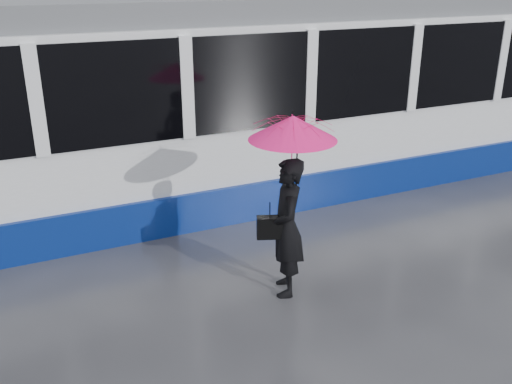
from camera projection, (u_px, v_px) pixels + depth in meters
ground at (210, 271)px, 7.62m from camera, size 90.00×90.00×0.00m
rails at (158, 205)px, 9.72m from camera, size 34.00×1.51×0.02m
woman at (287, 228)px, 6.84m from camera, size 0.62×0.74×1.74m
umbrella at (292, 145)px, 6.48m from camera, size 1.32×1.32×1.17m
handbag at (270, 227)px, 6.75m from camera, size 0.34×0.24×0.45m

